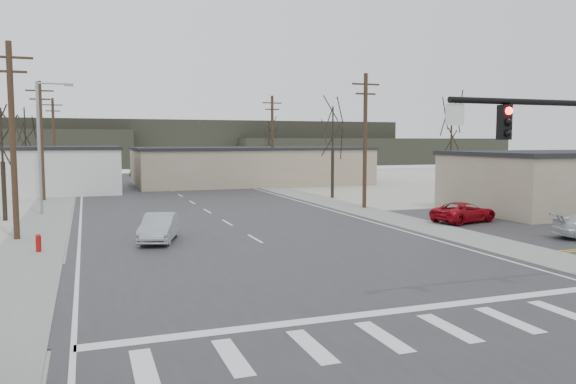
% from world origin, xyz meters
% --- Properties ---
extents(ground, '(140.00, 140.00, 0.00)m').
position_xyz_m(ground, '(0.00, 0.00, 0.00)').
color(ground, silver).
rests_on(ground, ground).
extents(main_road, '(18.00, 110.00, 0.05)m').
position_xyz_m(main_road, '(0.00, 15.00, 0.02)').
color(main_road, '#2A2A2D').
rests_on(main_road, ground).
extents(cross_road, '(90.00, 10.00, 0.04)m').
position_xyz_m(cross_road, '(0.00, 0.00, 0.02)').
color(cross_road, '#2A2A2D').
rests_on(cross_road, ground).
extents(sidewalk_left, '(3.00, 90.00, 0.06)m').
position_xyz_m(sidewalk_left, '(-10.60, 20.00, 0.03)').
color(sidewalk_left, gray).
rests_on(sidewalk_left, ground).
extents(sidewalk_right, '(3.00, 90.00, 0.06)m').
position_xyz_m(sidewalk_right, '(10.60, 20.00, 0.03)').
color(sidewalk_right, gray).
rests_on(sidewalk_right, ground).
extents(fire_hydrant, '(0.24, 0.24, 0.87)m').
position_xyz_m(fire_hydrant, '(-10.20, 8.00, 0.45)').
color(fire_hydrant, '#A50C0C').
rests_on(fire_hydrant, ground).
extents(building_right_far, '(26.30, 14.30, 4.30)m').
position_xyz_m(building_right_far, '(10.00, 44.00, 2.15)').
color(building_right_far, tan).
rests_on(building_right_far, ground).
extents(building_lot, '(14.30, 10.30, 4.30)m').
position_xyz_m(building_lot, '(24.00, 12.00, 2.16)').
color(building_lot, tan).
rests_on(building_lot, ground).
extents(upole_left_b, '(2.20, 0.30, 10.00)m').
position_xyz_m(upole_left_b, '(-11.50, 12.00, 5.22)').
color(upole_left_b, '#3F281D').
rests_on(upole_left_b, ground).
extents(upole_left_c, '(2.20, 0.30, 10.00)m').
position_xyz_m(upole_left_c, '(-11.50, 32.00, 5.22)').
color(upole_left_c, '#3F281D').
rests_on(upole_left_c, ground).
extents(upole_left_d, '(2.20, 0.30, 10.00)m').
position_xyz_m(upole_left_d, '(-11.50, 52.00, 5.22)').
color(upole_left_d, '#3F281D').
rests_on(upole_left_d, ground).
extents(upole_right_a, '(2.20, 0.30, 10.00)m').
position_xyz_m(upole_right_a, '(11.50, 18.00, 5.22)').
color(upole_right_a, '#3F281D').
rests_on(upole_right_a, ground).
extents(upole_right_b, '(2.20, 0.30, 10.00)m').
position_xyz_m(upole_right_b, '(11.50, 40.00, 5.22)').
color(upole_right_b, '#3F281D').
rests_on(upole_right_b, ground).
extents(streetlight_main, '(2.40, 0.25, 9.00)m').
position_xyz_m(streetlight_main, '(-10.80, 22.00, 5.09)').
color(streetlight_main, gray).
rests_on(streetlight_main, ground).
extents(tree_left_near, '(3.30, 3.30, 7.35)m').
position_xyz_m(tree_left_near, '(-13.00, 20.00, 5.23)').
color(tree_left_near, black).
rests_on(tree_left_near, ground).
extents(tree_right_mid, '(3.74, 3.74, 8.33)m').
position_xyz_m(tree_right_mid, '(12.50, 26.00, 5.93)').
color(tree_right_mid, black).
rests_on(tree_right_mid, ground).
extents(tree_left_far, '(3.96, 3.96, 8.82)m').
position_xyz_m(tree_left_far, '(-14.00, 46.00, 6.28)').
color(tree_left_far, black).
rests_on(tree_left_far, ground).
extents(tree_right_far, '(3.52, 3.52, 7.84)m').
position_xyz_m(tree_right_far, '(15.00, 52.00, 5.58)').
color(tree_right_far, black).
rests_on(tree_right_far, ground).
extents(tree_lot, '(3.52, 3.52, 7.84)m').
position_xyz_m(tree_lot, '(22.00, 22.00, 5.58)').
color(tree_lot, black).
rests_on(tree_lot, ground).
extents(hill_center, '(80.00, 18.00, 9.00)m').
position_xyz_m(hill_center, '(15.00, 96.00, 4.50)').
color(hill_center, '#333026').
rests_on(hill_center, ground).
extents(hill_right, '(60.00, 18.00, 5.50)m').
position_xyz_m(hill_right, '(50.00, 90.00, 2.75)').
color(hill_right, '#333026').
rests_on(hill_right, ground).
extents(sedan_crossing, '(2.62, 4.44, 1.38)m').
position_xyz_m(sedan_crossing, '(-4.70, 8.97, 0.74)').
color(sedan_crossing, '#999EA3').
rests_on(sedan_crossing, main_road).
extents(car_far_a, '(3.52, 6.22, 1.70)m').
position_xyz_m(car_far_a, '(1.97, 48.50, 0.90)').
color(car_far_a, black).
rests_on(car_far_a, main_road).
extents(car_far_b, '(2.04, 4.24, 1.40)m').
position_xyz_m(car_far_b, '(-1.35, 63.88, 0.74)').
color(car_far_b, black).
rests_on(car_far_b, main_road).
extents(car_parked_red, '(4.79, 3.04, 1.23)m').
position_xyz_m(car_parked_red, '(13.85, 9.29, 0.65)').
color(car_parked_red, maroon).
rests_on(car_parked_red, parking_lot).
extents(car_parked_dark_b, '(4.47, 3.03, 1.39)m').
position_xyz_m(car_parked_dark_b, '(22.25, 10.89, 0.73)').
color(car_parked_dark_b, black).
rests_on(car_parked_dark_b, parking_lot).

